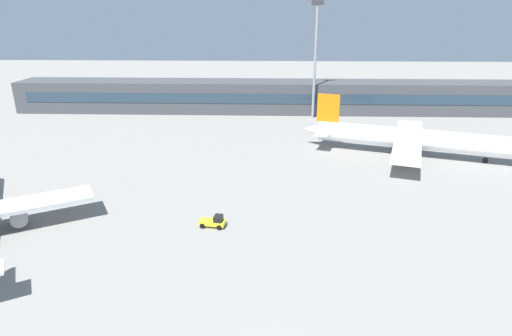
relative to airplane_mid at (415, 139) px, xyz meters
The scene contains 5 objects.
ground_plane 33.83m from the airplane_mid, 149.91° to the right, with size 400.00×400.00×0.00m, color gray.
terminal_building 50.33m from the airplane_mid, 125.34° to the left, with size 151.17×12.13×9.00m.
airplane_mid is the anchor object (origin of this frame).
baggage_tug_yellow 49.70m from the airplane_mid, 139.02° to the right, with size 3.79×2.27×1.75m.
floodlight_tower_west 40.16m from the airplane_mid, 118.51° to the left, with size 3.20×0.80×31.02m.
Camera 1 is at (-0.63, -27.67, 27.93)m, focal length 29.62 mm.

